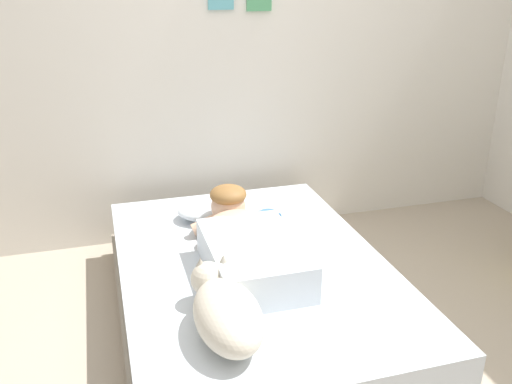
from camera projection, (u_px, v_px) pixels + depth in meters
name	position (u px, v px, depth m)	size (l,w,h in m)	color
ground_plane	(329.00, 367.00, 2.54)	(12.03, 12.03, 0.00)	tan
back_wall	(238.00, 46.00, 3.51)	(4.02, 0.12, 2.50)	silver
bed	(253.00, 293.00, 2.80)	(1.33, 1.94, 0.35)	gray
pillow	(222.00, 208.00, 3.22)	(0.52, 0.32, 0.11)	silver
person_lying	(246.00, 243.00, 2.70)	(0.43, 0.92, 0.27)	silver
dog	(225.00, 311.00, 2.16)	(0.26, 0.57, 0.21)	beige
coffee_cup	(269.00, 218.00, 3.14)	(0.12, 0.09, 0.07)	teal
cell_phone	(205.00, 275.00, 2.61)	(0.07, 0.14, 0.01)	black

